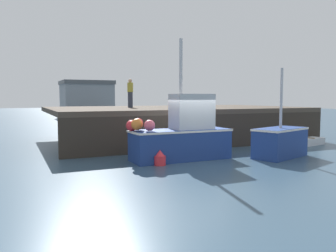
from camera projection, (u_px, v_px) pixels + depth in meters
ground at (194, 160)px, 14.58m from camera, size 120.00×160.00×0.10m
pier at (180, 113)px, 20.69m from camera, size 14.92×8.77×2.00m
fishing_boat_near_left at (182, 135)px, 14.42m from camera, size 4.39×1.51×4.99m
fishing_boat_near_right at (280, 141)px, 15.00m from camera, size 2.98×2.08×3.86m
rowboat at (308, 142)px, 18.84m from camera, size 2.10×1.14×0.42m
dockworker at (130, 93)px, 20.38m from camera, size 0.34×0.34×1.69m
warehouse at (86, 99)px, 46.14m from camera, size 6.46×6.07×4.79m
mooring_buoy_foreground at (160, 158)px, 13.24m from camera, size 0.45×0.45×0.59m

